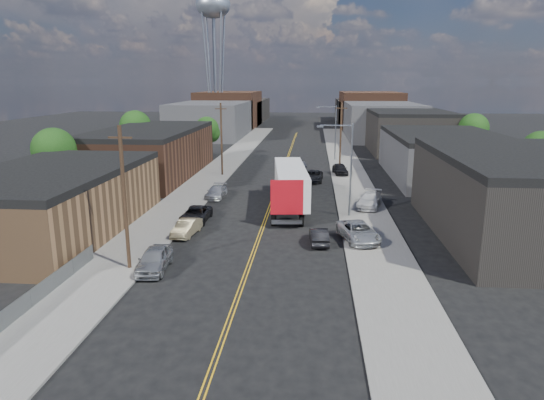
% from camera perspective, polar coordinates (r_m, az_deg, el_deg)
% --- Properties ---
extents(ground, '(260.00, 260.00, 0.00)m').
position_cam_1_polar(ground, '(81.84, 1.76, 4.76)').
color(ground, black).
rests_on(ground, ground).
extents(centerline, '(0.32, 120.00, 0.01)m').
position_cam_1_polar(centerline, '(67.09, 1.05, 2.78)').
color(centerline, gold).
rests_on(centerline, ground).
extents(sidewalk_left, '(5.00, 140.00, 0.15)m').
position_cam_1_polar(sidewalk_left, '(68.37, -6.93, 2.95)').
color(sidewalk_left, slate).
rests_on(sidewalk_left, ground).
extents(sidewalk_right, '(5.00, 140.00, 0.15)m').
position_cam_1_polar(sidewalk_right, '(67.13, 9.17, 2.67)').
color(sidewalk_right, slate).
rests_on(sidewalk_right, ground).
extents(warehouse_tan, '(12.00, 22.00, 5.60)m').
position_cam_1_polar(warehouse_tan, '(45.84, -24.52, -0.05)').
color(warehouse_tan, brown).
rests_on(warehouse_tan, ground).
extents(warehouse_brown, '(12.00, 26.00, 6.60)m').
position_cam_1_polar(warehouse_brown, '(69.15, -14.12, 5.46)').
color(warehouse_brown, '#46291C').
rests_on(warehouse_brown, ground).
extents(industrial_right_a, '(14.00, 22.00, 7.10)m').
position_cam_1_polar(industrial_right_a, '(45.29, 27.61, 0.44)').
color(industrial_right_a, black).
rests_on(industrial_right_a, ground).
extents(industrial_right_b, '(14.00, 24.00, 6.10)m').
position_cam_1_polar(industrial_right_b, '(69.68, 19.55, 4.94)').
color(industrial_right_b, '#333335').
rests_on(industrial_right_b, ground).
extents(industrial_right_c, '(14.00, 22.00, 7.60)m').
position_cam_1_polar(industrial_right_c, '(94.80, 15.72, 7.80)').
color(industrial_right_c, black).
rests_on(industrial_right_c, ground).
extents(skyline_left_a, '(16.00, 30.00, 8.00)m').
position_cam_1_polar(skyline_left_a, '(118.60, -7.08, 9.39)').
color(skyline_left_a, '#333335').
rests_on(skyline_left_a, ground).
extents(skyline_right_a, '(16.00, 30.00, 8.00)m').
position_cam_1_polar(skyline_right_a, '(117.10, 12.71, 9.11)').
color(skyline_right_a, '#333335').
rests_on(skyline_right_a, ground).
extents(skyline_left_b, '(16.00, 26.00, 10.00)m').
position_cam_1_polar(skyline_left_b, '(143.04, -5.01, 10.57)').
color(skyline_left_b, '#46291C').
rests_on(skyline_left_b, ground).
extents(skyline_right_b, '(16.00, 26.00, 10.00)m').
position_cam_1_polar(skyline_right_b, '(141.80, 11.40, 10.33)').
color(skyline_right_b, '#46291C').
rests_on(skyline_right_b, ground).
extents(skyline_left_c, '(16.00, 40.00, 7.00)m').
position_cam_1_polar(skyline_left_c, '(162.83, -3.79, 10.44)').
color(skyline_left_c, black).
rests_on(skyline_left_c, ground).
extents(skyline_right_c, '(16.00, 40.00, 7.00)m').
position_cam_1_polar(skyline_right_c, '(161.74, 10.60, 10.22)').
color(skyline_right_c, black).
rests_on(skyline_right_c, ground).
extents(water_tower, '(9.00, 9.00, 36.90)m').
position_cam_1_polar(water_tower, '(134.57, -6.93, 21.27)').
color(water_tower, gray).
rests_on(water_tower, ground).
extents(streetlight_near, '(3.39, 0.25, 9.00)m').
position_cam_1_polar(streetlight_near, '(46.43, 8.80, 4.38)').
color(streetlight_near, gray).
rests_on(streetlight_near, ground).
extents(streetlight_far, '(3.39, 0.25, 9.00)m').
position_cam_1_polar(streetlight_far, '(81.13, 7.21, 8.37)').
color(streetlight_far, gray).
rests_on(streetlight_far, ground).
extents(utility_pole_left_near, '(1.60, 0.26, 10.00)m').
position_cam_1_polar(utility_pole_left_near, '(34.07, -16.97, 0.24)').
color(utility_pole_left_near, black).
rests_on(utility_pole_left_near, ground).
extents(utility_pole_left_far, '(1.60, 0.26, 10.00)m').
position_cam_1_polar(utility_pole_left_far, '(67.36, -5.97, 7.17)').
color(utility_pole_left_far, black).
rests_on(utility_pole_left_far, ground).
extents(utility_pole_right, '(1.60, 0.26, 10.00)m').
position_cam_1_polar(utility_pole_right, '(69.25, 8.08, 7.29)').
color(utility_pole_right, black).
rests_on(utility_pole_right, ground).
extents(chainlink_fence, '(0.05, 16.00, 1.22)m').
position_cam_1_polar(chainlink_fence, '(31.40, -26.51, -10.43)').
color(chainlink_fence, slate).
rests_on(chainlink_fence, ground).
extents(tree_left_near, '(4.85, 4.76, 7.91)m').
position_cam_1_polar(tree_left_near, '(58.61, -24.18, 5.11)').
color(tree_left_near, black).
rests_on(tree_left_near, ground).
extents(tree_left_mid, '(5.10, 5.04, 8.37)m').
position_cam_1_polar(tree_left_mid, '(81.19, -15.72, 8.09)').
color(tree_left_mid, black).
rests_on(tree_left_mid, ground).
extents(tree_left_far, '(4.35, 4.20, 6.97)m').
position_cam_1_polar(tree_left_far, '(85.13, -7.64, 8.09)').
color(tree_left_far, black).
rests_on(tree_left_far, ground).
extents(tree_right_near, '(4.60, 4.48, 7.44)m').
position_cam_1_polar(tree_right_near, '(62.75, 29.09, 4.80)').
color(tree_right_near, black).
rests_on(tree_right_near, ground).
extents(tree_right_far, '(4.85, 4.76, 7.91)m').
position_cam_1_polar(tree_right_far, '(85.04, 22.64, 7.58)').
color(tree_right_far, black).
rests_on(tree_right_far, ground).
extents(semi_truck, '(4.23, 17.12, 4.42)m').
position_cam_1_polar(semi_truck, '(50.78, 2.29, 2.10)').
color(semi_truck, silver).
rests_on(semi_truck, ground).
extents(car_left_a, '(2.19, 4.83, 1.61)m').
position_cam_1_polar(car_left_a, '(34.69, -13.68, -6.80)').
color(car_left_a, '#A0A3A5').
rests_on(car_left_a, ground).
extents(car_left_b, '(1.92, 4.28, 1.36)m').
position_cam_1_polar(car_left_b, '(41.93, -10.02, -3.20)').
color(car_left_b, '#91845F').
rests_on(car_left_b, ground).
extents(car_left_c, '(2.35, 5.01, 1.39)m').
position_cam_1_polar(car_left_c, '(45.78, -8.94, -1.70)').
color(car_left_c, black).
rests_on(car_left_c, ground).
extents(car_left_d, '(2.07, 4.66, 1.33)m').
position_cam_1_polar(car_left_d, '(54.94, -6.57, 0.94)').
color(car_left_d, '#BABCBF').
rests_on(car_left_d, ground).
extents(car_right_oncoming, '(1.68, 4.05, 1.30)m').
position_cam_1_polar(car_right_oncoming, '(39.37, 5.53, -4.22)').
color(car_right_oncoming, black).
rests_on(car_right_oncoming, ground).
extents(car_right_lot_a, '(3.71, 5.80, 1.49)m').
position_cam_1_polar(car_right_lot_a, '(40.09, 10.12, -3.68)').
color(car_right_lot_a, '#BABEC0').
rests_on(car_right_lot_a, sidewalk_right).
extents(car_right_lot_b, '(3.35, 5.50, 1.49)m').
position_cam_1_polar(car_right_lot_b, '(50.94, 11.42, 0.00)').
color(car_right_lot_b, silver).
rests_on(car_right_lot_b, sidewalk_right).
extents(car_right_lot_c, '(2.36, 4.57, 1.49)m').
position_cam_1_polar(car_right_lot_c, '(68.59, 8.01, 3.64)').
color(car_right_lot_c, black).
rests_on(car_right_lot_c, sidewalk_right).
extents(car_ahead_truck, '(2.64, 5.18, 1.40)m').
position_cam_1_polar(car_ahead_truck, '(63.87, 4.90, 2.81)').
color(car_ahead_truck, black).
rests_on(car_ahead_truck, ground).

